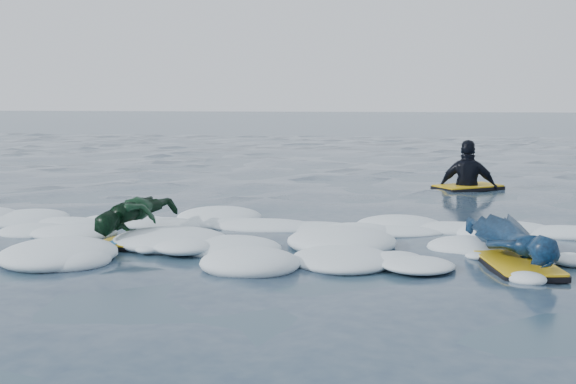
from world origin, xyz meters
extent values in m
plane|color=#19263C|center=(0.00, 0.00, 0.00)|extent=(120.00, 120.00, 0.00)
cube|color=black|center=(2.55, -0.11, 0.04)|extent=(0.75, 1.15, 0.05)
cube|color=gold|center=(2.55, -0.11, 0.07)|extent=(0.72, 1.12, 0.02)
imported|color=navy|center=(2.55, 0.14, 0.23)|extent=(0.92, 1.69, 0.38)
cube|color=black|center=(-1.43, 0.56, 0.03)|extent=(0.65, 0.90, 0.04)
cube|color=gold|center=(-1.43, 0.56, 0.06)|extent=(0.63, 0.88, 0.01)
cube|color=#1870B6|center=(-1.43, 0.56, 0.07)|extent=(0.36, 0.78, 0.00)
imported|color=#0F371A|center=(-1.43, 0.76, 0.26)|extent=(0.90, 1.33, 0.46)
cube|color=black|center=(2.73, 5.58, 0.04)|extent=(1.29, 1.14, 0.06)
cube|color=gold|center=(2.73, 5.58, 0.08)|extent=(1.26, 1.11, 0.02)
imported|color=black|center=(2.73, 5.58, 0.00)|extent=(1.04, 0.54, 1.70)
camera|label=1|loc=(1.29, -6.86, 1.62)|focal=45.00mm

